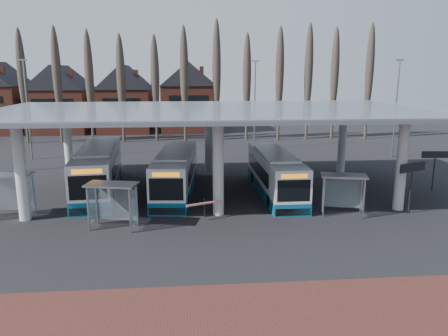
{
  "coord_description": "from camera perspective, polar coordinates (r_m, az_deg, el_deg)",
  "views": [
    {
      "loc": [
        -1.99,
        -24.19,
        9.02
      ],
      "look_at": [
        0.76,
        7.0,
        2.04
      ],
      "focal_mm": 35.0,
      "sensor_mm": 36.0,
      "label": 1
    }
  ],
  "objects": [
    {
      "name": "barrier",
      "position": [
        27.13,
        -2.55,
        -4.77
      ],
      "size": [
        2.29,
        1.12,
        1.22
      ],
      "rotation": [
        0.0,
        0.0,
        0.4
      ],
      "color": "black",
      "rests_on": "ground"
    },
    {
      "name": "bus_1",
      "position": [
        33.21,
        -6.29,
        -0.59
      ],
      "size": [
        3.42,
        11.67,
        3.2
      ],
      "rotation": [
        0.0,
        0.0,
        -0.08
      ],
      "color": "silver",
      "rests_on": "ground"
    },
    {
      "name": "shelter_0",
      "position": [
        30.3,
        -26.22,
        -2.1
      ],
      "size": [
        3.1,
        1.71,
        2.79
      ],
      "rotation": [
        0.0,
        0.0,
        0.07
      ],
      "color": "gray",
      "rests_on": "ground"
    },
    {
      "name": "lamp_post_a",
      "position": [
        49.02,
        -24.28,
        7.16
      ],
      "size": [
        0.8,
        0.16,
        10.17
      ],
      "color": "slate",
      "rests_on": "ground"
    },
    {
      "name": "station_canopy",
      "position": [
        32.42,
        -1.5,
        6.65
      ],
      "size": [
        32.0,
        16.0,
        6.34
      ],
      "color": "silver",
      "rests_on": "ground"
    },
    {
      "name": "townhouse_row",
      "position": [
        69.63,
        -16.66,
        9.51
      ],
      "size": [
        36.8,
        10.3,
        12.25
      ],
      "color": "brown",
      "rests_on": "ground"
    },
    {
      "name": "bus_2",
      "position": [
        32.94,
        6.65,
        -0.77
      ],
      "size": [
        2.48,
        11.24,
        3.12
      ],
      "rotation": [
        0.0,
        0.0,
        0.01
      ],
      "color": "silver",
      "rests_on": "ground"
    },
    {
      "name": "shelter_2",
      "position": [
        28.78,
        15.3,
        -2.19
      ],
      "size": [
        3.09,
        2.07,
        2.63
      ],
      "rotation": [
        0.0,
        0.0,
        -0.25
      ],
      "color": "gray",
      "rests_on": "ground"
    },
    {
      "name": "info_sign_0",
      "position": [
        30.19,
        23.38,
        -0.39
      ],
      "size": [
        2.09,
        1.01,
        3.33
      ],
      "rotation": [
        0.0,
        0.0,
        0.42
      ],
      "color": "black",
      "rests_on": "ground"
    },
    {
      "name": "bus_0",
      "position": [
        34.6,
        -16.05,
        -0.26
      ],
      "size": [
        3.71,
        12.63,
        3.46
      ],
      "rotation": [
        0.0,
        0.0,
        0.08
      ],
      "color": "silver",
      "rests_on": "ground"
    },
    {
      "name": "lamp_post_b",
      "position": [
        50.95,
        4.04,
        8.39
      ],
      "size": [
        0.8,
        0.16,
        10.17
      ],
      "color": "slate",
      "rests_on": "ground"
    },
    {
      "name": "info_sign_1",
      "position": [
        36.76,
        25.87,
        1.22
      ],
      "size": [
        2.08,
        0.27,
        3.09
      ],
      "rotation": [
        0.0,
        0.0,
        -0.08
      ],
      "color": "black",
      "rests_on": "ground"
    },
    {
      "name": "ground",
      "position": [
        25.89,
        -0.32,
        -7.82
      ],
      "size": [
        140.0,
        140.0,
        0.0
      ],
      "primitive_type": "plane",
      "color": "black",
      "rests_on": "ground"
    },
    {
      "name": "poplar_row",
      "position": [
        57.22,
        -3.12,
        12.3
      ],
      "size": [
        45.1,
        1.1,
        14.5
      ],
      "color": "#473D33",
      "rests_on": "ground"
    },
    {
      "name": "shelter_1",
      "position": [
        26.17,
        -14.28,
        -3.47
      ],
      "size": [
        3.16,
        2.07,
        2.7
      ],
      "rotation": [
        0.0,
        0.0,
        -0.23
      ],
      "color": "gray",
      "rests_on": "ground"
    },
    {
      "name": "lamp_post_c",
      "position": [
        49.49,
        21.55,
        7.43
      ],
      "size": [
        0.8,
        0.16,
        10.17
      ],
      "color": "slate",
      "rests_on": "ground"
    }
  ]
}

